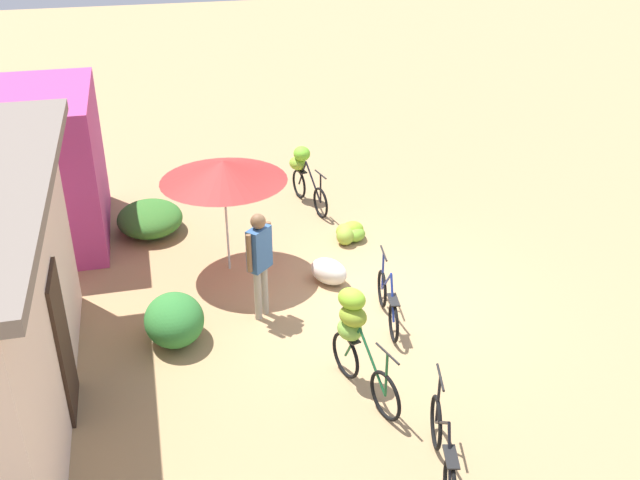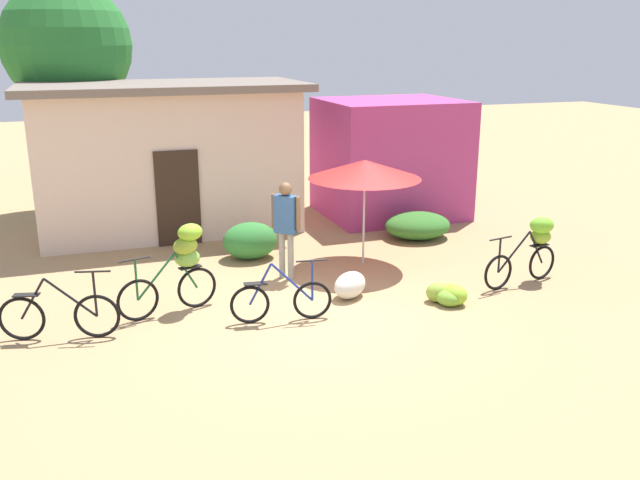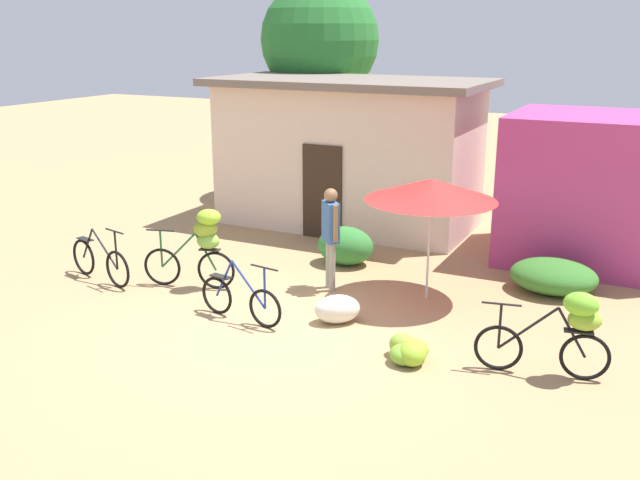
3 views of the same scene
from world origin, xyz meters
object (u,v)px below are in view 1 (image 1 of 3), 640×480
at_px(person_vendor, 260,255).
at_px(market_umbrella, 223,171).
at_px(bicycle_center_loaded, 388,303).
at_px(bicycle_leftmost, 443,451).
at_px(banana_pile_on_ground, 350,233).
at_px(shop_pink, 21,169).
at_px(bicycle_by_shop, 303,170).
at_px(produce_sack, 329,271).
at_px(bicycle_near_pile, 356,333).

bearing_deg(person_vendor, market_umbrella, 10.18).
distance_m(market_umbrella, bicycle_center_loaded, 3.47).
bearing_deg(bicycle_leftmost, banana_pile_on_ground, -6.07).
relative_size(shop_pink, bicycle_center_loaded, 2.04).
relative_size(market_umbrella, bicycle_by_shop, 1.27).
xyz_separation_m(banana_pile_on_ground, person_vendor, (-2.15, 2.07, 0.94)).
bearing_deg(person_vendor, bicycle_center_loaded, -108.79).
distance_m(bicycle_by_shop, person_vendor, 4.42).
distance_m(produce_sack, person_vendor, 1.71).
xyz_separation_m(bicycle_near_pile, bicycle_by_shop, (6.08, -0.69, -0.12)).
bearing_deg(produce_sack, shop_pink, 58.87).
distance_m(shop_pink, banana_pile_on_ground, 6.16).
bearing_deg(bicycle_near_pile, bicycle_center_loaded, -34.51).
relative_size(market_umbrella, bicycle_leftmost, 1.27).
distance_m(shop_pink, bicycle_by_shop, 5.42).
relative_size(shop_pink, produce_sack, 4.57).
height_order(bicycle_near_pile, banana_pile_on_ground, bicycle_near_pile).
height_order(bicycle_center_loaded, bicycle_by_shop, bicycle_by_shop).
distance_m(bicycle_leftmost, bicycle_by_shop, 7.94).
distance_m(shop_pink, market_umbrella, 4.09).
xyz_separation_m(shop_pink, bicycle_center_loaded, (-4.40, -5.61, -1.06)).
bearing_deg(banana_pile_on_ground, produce_sack, 151.10).
bearing_deg(shop_pink, produce_sack, -121.13).
distance_m(bicycle_center_loaded, banana_pile_on_ground, 2.80).
distance_m(bicycle_near_pile, produce_sack, 2.81).
xyz_separation_m(bicycle_leftmost, banana_pile_on_ground, (5.98, -0.64, -0.21)).
xyz_separation_m(bicycle_center_loaded, bicycle_by_shop, (4.73, 0.24, 0.38)).
relative_size(bicycle_leftmost, bicycle_center_loaded, 1.07).
bearing_deg(market_umbrella, bicycle_by_shop, -37.83).
bearing_deg(banana_pile_on_ground, bicycle_by_shop, 12.94).
bearing_deg(produce_sack, banana_pile_on_ground, -28.90).
xyz_separation_m(shop_pink, person_vendor, (-3.77, -3.75, -0.30)).
bearing_deg(shop_pink, bicycle_leftmost, -145.72).
xyz_separation_m(produce_sack, person_vendor, (-0.73, 1.28, 0.88)).
bearing_deg(bicycle_center_loaded, bicycle_by_shop, 2.93).
height_order(market_umbrella, bicycle_by_shop, market_umbrella).
relative_size(market_umbrella, banana_pile_on_ground, 3.07).
distance_m(bicycle_by_shop, produce_sack, 3.42).
xyz_separation_m(bicycle_leftmost, produce_sack, (4.56, 0.15, -0.14)).
relative_size(bicycle_near_pile, banana_pile_on_ground, 2.33).
distance_m(market_umbrella, person_vendor, 1.82).
distance_m(market_umbrella, bicycle_leftmost, 5.92).
bearing_deg(person_vendor, bicycle_near_pile, -155.04).
xyz_separation_m(banana_pile_on_ground, produce_sack, (-1.42, 0.78, 0.06)).
relative_size(market_umbrella, bicycle_center_loaded, 1.36).
height_order(shop_pink, banana_pile_on_ground, shop_pink).
relative_size(shop_pink, banana_pile_on_ground, 4.63).
bearing_deg(bicycle_center_loaded, banana_pile_on_ground, -4.19).
relative_size(shop_pink, bicycle_by_shop, 1.91).
relative_size(shop_pink, bicycle_near_pile, 1.99).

